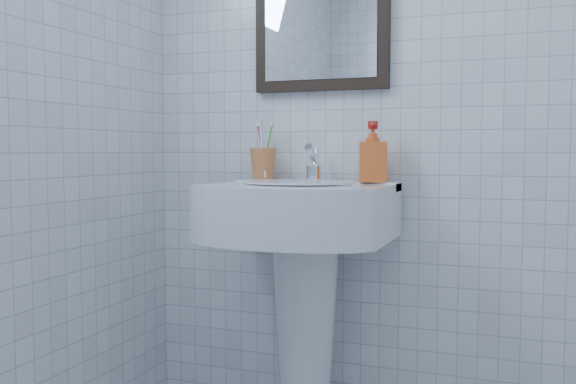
% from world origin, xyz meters
% --- Properties ---
extents(wall_back, '(2.20, 0.02, 2.50)m').
position_xyz_m(wall_back, '(0.00, 1.20, 1.25)').
color(wall_back, silver).
rests_on(wall_back, ground).
extents(washbasin, '(0.60, 0.44, 0.92)m').
position_xyz_m(washbasin, '(-0.43, 0.99, 0.62)').
color(washbasin, white).
rests_on(washbasin, ground).
extents(faucet, '(0.05, 0.12, 0.13)m').
position_xyz_m(faucet, '(-0.43, 1.10, 0.97)').
color(faucet, silver).
rests_on(faucet, washbasin).
extents(toothbrush_cup, '(0.13, 0.13, 0.12)m').
position_xyz_m(toothbrush_cup, '(-0.63, 1.11, 0.97)').
color(toothbrush_cup, '#C76D39').
rests_on(toothbrush_cup, washbasin).
extents(soap_dispenser, '(0.12, 0.12, 0.20)m').
position_xyz_m(soap_dispenser, '(-0.21, 1.10, 1.02)').
color(soap_dispenser, red).
rests_on(soap_dispenser, washbasin).
extents(wall_mirror, '(0.50, 0.04, 0.62)m').
position_xyz_m(wall_mirror, '(-0.43, 1.18, 1.55)').
color(wall_mirror, black).
rests_on(wall_mirror, wall_back).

